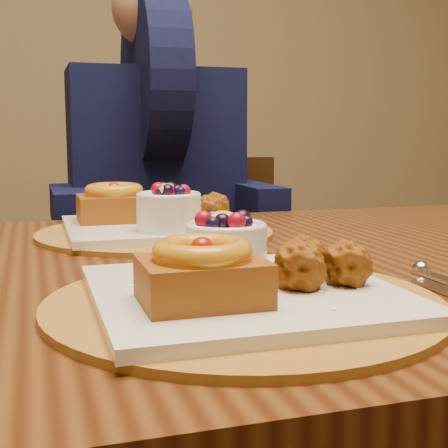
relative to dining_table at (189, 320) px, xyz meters
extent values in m
cube|color=olive|center=(0.10, 2.26, 0.67)|extent=(4.00, 0.04, 2.70)
cube|color=#321609|center=(0.00, 0.00, 0.06)|extent=(1.60, 0.90, 0.04)
cylinder|color=brown|center=(0.00, -0.22, 0.08)|extent=(0.38, 0.38, 0.01)
cube|color=silver|center=(0.00, -0.22, 0.09)|extent=(0.28, 0.28, 0.01)
cube|color=#4B1C07|center=(-0.05, -0.26, 0.12)|extent=(0.11, 0.09, 0.04)
torus|color=#B2730A|center=(-0.05, -0.26, 0.14)|extent=(0.09, 0.09, 0.02)
sphere|color=#941102|center=(-0.05, -0.26, 0.14)|extent=(0.02, 0.02, 0.02)
sphere|color=#7D4509|center=(0.07, -0.20, 0.12)|extent=(0.04, 0.04, 0.04)
sphere|color=#7D4509|center=(0.05, -0.24, 0.12)|extent=(0.04, 0.04, 0.04)
sphere|color=#7D4509|center=(0.10, -0.24, 0.12)|extent=(0.04, 0.04, 0.04)
cylinder|color=silver|center=(0.00, -0.15, 0.12)|extent=(0.09, 0.09, 0.05)
torus|color=silver|center=(0.00, -0.15, 0.15)|extent=(0.09, 0.09, 0.01)
ellipsoid|color=gold|center=(0.00, -0.15, 0.15)|extent=(0.03, 0.03, 0.02)
cylinder|color=brown|center=(0.00, 0.22, 0.08)|extent=(0.38, 0.38, 0.01)
cube|color=silver|center=(0.00, 0.22, 0.09)|extent=(0.28, 0.28, 0.01)
cube|color=#4B1C07|center=(-0.06, 0.27, 0.12)|extent=(0.12, 0.10, 0.04)
torus|color=#B2730A|center=(-0.06, 0.27, 0.15)|extent=(0.10, 0.10, 0.02)
sphere|color=#941102|center=(-0.06, 0.27, 0.15)|extent=(0.02, 0.02, 0.02)
sphere|color=#7D4509|center=(0.08, 0.19, 0.12)|extent=(0.05, 0.05, 0.05)
sphere|color=#7D4509|center=(0.05, 0.24, 0.12)|extent=(0.05, 0.05, 0.05)
sphere|color=#7D4509|center=(0.11, 0.24, 0.12)|extent=(0.05, 0.05, 0.05)
cylinder|color=silver|center=(0.01, 0.14, 0.12)|extent=(0.10, 0.10, 0.05)
torus|color=silver|center=(0.01, 0.14, 0.15)|extent=(0.10, 0.10, 0.01)
ellipsoid|color=gold|center=(0.00, 0.14, 0.16)|extent=(0.03, 0.03, 0.02)
cube|color=black|center=(0.24, 0.77, -0.26)|extent=(0.48, 0.48, 0.04)
cylinder|color=black|center=(0.04, 0.63, -0.48)|extent=(0.03, 0.03, 0.40)
cylinder|color=black|center=(0.39, 0.56, -0.48)|extent=(0.03, 0.03, 0.40)
cylinder|color=black|center=(0.10, 0.97, -0.48)|extent=(0.03, 0.03, 0.40)
cylinder|color=black|center=(0.45, 0.91, -0.48)|extent=(0.03, 0.03, 0.40)
cube|color=black|center=(0.28, 0.95, -0.04)|extent=(0.41, 0.10, 0.43)
cube|color=black|center=(0.10, 0.76, 0.10)|extent=(0.41, 0.21, 0.58)
cylinder|color=black|center=(0.10, 0.76, 0.37)|extent=(0.10, 0.45, 0.45)
sphere|color=#936249|center=(0.10, 0.76, 0.54)|extent=(0.19, 0.19, 0.19)
cube|color=black|center=(-0.11, 0.64, 0.08)|extent=(0.08, 0.29, 0.08)
cube|color=black|center=(0.32, 0.64, 0.08)|extent=(0.08, 0.29, 0.08)
camera|label=1|loc=(-0.19, -0.77, 0.24)|focal=50.00mm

